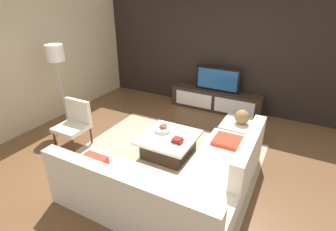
{
  "coord_description": "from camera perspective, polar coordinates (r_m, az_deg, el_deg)",
  "views": [
    {
      "loc": [
        1.77,
        -3.46,
        2.71
      ],
      "look_at": [
        -0.34,
        0.53,
        0.55
      ],
      "focal_mm": 28.11,
      "sensor_mm": 36.0,
      "label": 1
    }
  ],
  "objects": [
    {
      "name": "coffee_table",
      "position": [
        4.75,
        0.17,
        -6.34
      ],
      "size": [
        0.94,
        0.97,
        0.38
      ],
      "color": "#332319",
      "rests_on": "ground"
    },
    {
      "name": "fruit_bowl",
      "position": [
        4.78,
        -1.13,
        -2.86
      ],
      "size": [
        0.28,
        0.28,
        0.14
      ],
      "color": "silver",
      "rests_on": "coffee_table"
    },
    {
      "name": "floor_lamp",
      "position": [
        5.75,
        -23.18,
        11.43
      ],
      "size": [
        0.34,
        0.34,
        1.76
      ],
      "color": "#A5A5AA",
      "rests_on": "ground"
    },
    {
      "name": "ground_plane",
      "position": [
        4.74,
        0.68,
        -9.27
      ],
      "size": [
        14.0,
        14.0,
        0.0
      ],
      "primitive_type": "plane",
      "color": "brown"
    },
    {
      "name": "side_wall_left",
      "position": [
        6.32,
        -25.6,
        11.16
      ],
      "size": [
        0.12,
        5.2,
        2.8
      ],
      "primitive_type": "cube",
      "color": "#C6B28E",
      "rests_on": "ground"
    },
    {
      "name": "ottoman",
      "position": [
        5.32,
        15.31,
        -3.56
      ],
      "size": [
        0.7,
        0.7,
        0.4
      ],
      "primitive_type": "cube",
      "color": "beige",
      "rests_on": "ground"
    },
    {
      "name": "feature_wall_back",
      "position": [
        6.55,
        11.97,
        13.51
      ],
      "size": [
        6.4,
        0.12,
        2.8
      ],
      "primitive_type": "cube",
      "color": "black",
      "rests_on": "ground"
    },
    {
      "name": "accent_chair_near",
      "position": [
        5.24,
        -19.59,
        -1.08
      ],
      "size": [
        0.56,
        0.53,
        0.87
      ],
      "rotation": [
        0.0,
        0.0,
        0.02
      ],
      "color": "#332319",
      "rests_on": "ground"
    },
    {
      "name": "book_stack",
      "position": [
        4.46,
        2.02,
        -5.36
      ],
      "size": [
        0.18,
        0.15,
        0.08
      ],
      "color": "#1E232D",
      "rests_on": "coffee_table"
    },
    {
      "name": "decorative_ball",
      "position": [
        5.17,
        15.74,
        -0.28
      ],
      "size": [
        0.28,
        0.28,
        0.28
      ],
      "primitive_type": "sphere",
      "color": "#997247",
      "rests_on": "ottoman"
    },
    {
      "name": "area_rug",
      "position": [
        4.78,
        -0.4,
        -8.9
      ],
      "size": [
        3.14,
        2.48,
        0.01
      ],
      "primitive_type": "cube",
      "color": "tan",
      "rests_on": "ground"
    },
    {
      "name": "sectional_couch",
      "position": [
        3.77,
        1.8,
        -14.31
      ],
      "size": [
        2.4,
        2.4,
        0.85
      ],
      "color": "beige",
      "rests_on": "ground"
    },
    {
      "name": "television",
      "position": [
        6.42,
        10.68,
        7.7
      ],
      "size": [
        1.07,
        0.06,
        0.57
      ],
      "color": "black",
      "rests_on": "media_console"
    },
    {
      "name": "media_console",
      "position": [
        6.6,
        10.3,
        3.27
      ],
      "size": [
        2.21,
        0.43,
        0.5
      ],
      "color": "#332319",
      "rests_on": "ground"
    }
  ]
}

